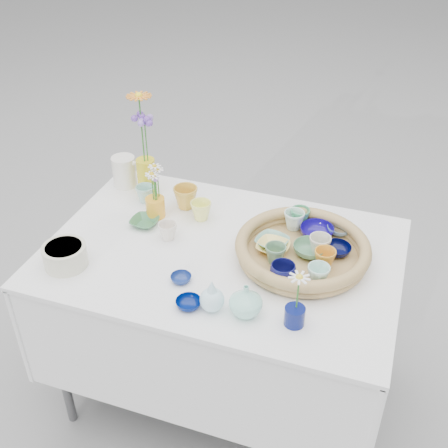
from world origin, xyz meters
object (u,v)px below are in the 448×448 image
(display_table, at_px, (223,390))
(tall_vase_yellow, at_px, (146,175))
(wicker_tray, at_px, (302,250))
(bud_vase_seafoam, at_px, (246,300))

(display_table, relative_size, tall_vase_yellow, 8.69)
(tall_vase_yellow, bearing_deg, wicker_tray, -18.95)
(wicker_tray, height_order, tall_vase_yellow, tall_vase_yellow)
(display_table, bearing_deg, wicker_tray, 10.12)
(wicker_tray, bearing_deg, display_table, -169.88)
(tall_vase_yellow, bearing_deg, display_table, -34.13)
(wicker_tray, xyz_separation_m, tall_vase_yellow, (-0.72, 0.25, 0.03))
(display_table, height_order, bud_vase_seafoam, bud_vase_seafoam)
(tall_vase_yellow, bearing_deg, bud_vase_seafoam, -43.22)
(wicker_tray, distance_m, bud_vase_seafoam, 0.35)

